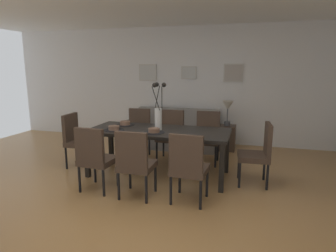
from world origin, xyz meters
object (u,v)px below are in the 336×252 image
at_px(dining_chair_near_left, 95,156).
at_px(side_table, 226,138).
at_px(dining_chair_head_east, 259,151).
at_px(framed_picture_center, 189,73).
at_px(bowl_near_left, 114,128).
at_px(table_lamp, 228,108).
at_px(bowl_near_right, 125,123).
at_px(framed_picture_right, 233,73).
at_px(sofa, 175,134).
at_px(dining_chair_near_right, 138,130).
at_px(dining_chair_mid_right, 207,135).
at_px(dining_table, 158,134).
at_px(centerpiece_vase, 158,112).
at_px(framed_picture_left, 148,73).
at_px(dining_chair_mid_left, 188,165).
at_px(bowl_far_left, 154,130).
at_px(dining_chair_far_right, 171,133).
at_px(dining_chair_head_west, 77,138).
at_px(dining_chair_far_left, 135,161).

height_order(dining_chair_near_left, side_table, dining_chair_near_left).
relative_size(dining_chair_head_east, framed_picture_center, 2.65).
relative_size(bowl_near_left, table_lamp, 0.33).
xyz_separation_m(bowl_near_right, table_lamp, (1.58, 1.56, 0.11)).
xyz_separation_m(side_table, framed_picture_right, (0.05, 0.48, 1.32)).
distance_m(bowl_near_left, framed_picture_center, 2.67).
xyz_separation_m(sofa, framed_picture_center, (0.19, 0.48, 1.30)).
relative_size(dining_chair_head_east, sofa, 0.50).
height_order(dining_chair_near_right, dining_chair_mid_right, same).
bearing_deg(sofa, dining_table, -83.76).
xyz_separation_m(dining_chair_near_left, table_lamp, (1.57, 2.62, 0.38)).
relative_size(centerpiece_vase, table_lamp, 1.44).
height_order(dining_table, dining_chair_head_east, dining_chair_head_east).
xyz_separation_m(dining_chair_mid_right, framed_picture_left, (-1.62, 1.39, 1.07)).
distance_m(dining_chair_mid_left, dining_chair_head_east, 1.24).
distance_m(bowl_near_right, table_lamp, 2.22).
bearing_deg(dining_chair_mid_left, dining_chair_near_right, 128.33).
relative_size(bowl_near_left, framed_picture_left, 0.40).
distance_m(bowl_far_left, side_table, 2.24).
distance_m(dining_chair_mid_right, framed_picture_right, 1.78).
bearing_deg(side_table, dining_chair_far_right, -135.83).
distance_m(dining_chair_near_right, dining_chair_mid_right, 1.33).
relative_size(dining_chair_near_left, dining_chair_mid_left, 1.00).
relative_size(bowl_near_left, sofa, 0.09).
xyz_separation_m(dining_chair_head_east, framed_picture_center, (-1.53, 2.22, 1.07)).
xyz_separation_m(dining_chair_mid_left, framed_picture_center, (-0.67, 3.11, 1.07)).
xyz_separation_m(dining_chair_mid_right, sofa, (-0.84, 0.90, -0.23)).
distance_m(dining_chair_near_right, bowl_near_right, 0.70).
relative_size(dining_chair_near_right, framed_picture_right, 2.23).
bearing_deg(dining_table, framed_picture_right, 66.52).
bearing_deg(dining_chair_head_west, dining_chair_mid_right, 21.57).
distance_m(side_table, framed_picture_right, 1.41).
xyz_separation_m(dining_chair_far_left, sofa, (-0.16, 2.66, -0.23)).
xyz_separation_m(dining_chair_head_east, table_lamp, (-0.60, 1.74, 0.38)).
relative_size(dining_chair_far_left, dining_chair_mid_left, 1.00).
relative_size(dining_chair_near_right, dining_chair_head_west, 1.00).
distance_m(dining_table, side_table, 2.04).
distance_m(dining_table, dining_chair_far_left, 0.92).
bearing_deg(framed_picture_right, bowl_near_left, -123.68).
relative_size(dining_chair_far_left, dining_chair_mid_right, 1.00).
height_order(bowl_far_left, side_table, bowl_far_left).
bearing_deg(framed_picture_right, side_table, -96.12).
distance_m(dining_chair_mid_right, framed_picture_left, 2.39).
distance_m(bowl_near_right, bowl_far_left, 0.78).
xyz_separation_m(dining_table, side_table, (0.92, 1.77, -0.41)).
xyz_separation_m(dining_chair_mid_right, dining_chair_head_east, (0.88, -0.83, 0.00)).
bearing_deg(dining_chair_mid_right, bowl_near_left, -140.71).
relative_size(bowl_near_right, framed_picture_center, 0.49).
distance_m(centerpiece_vase, framed_picture_center, 2.31).
height_order(dining_chair_head_east, bowl_near_right, dining_chair_head_east).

